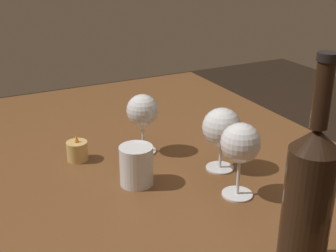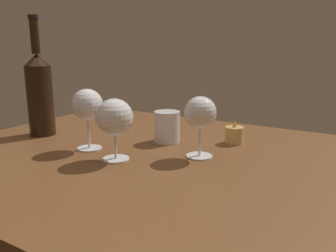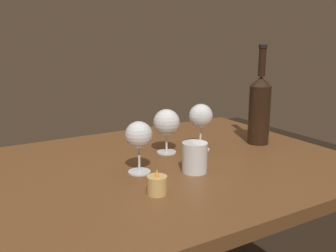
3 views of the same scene
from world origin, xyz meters
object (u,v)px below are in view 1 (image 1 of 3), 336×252
(wine_bottle, at_px, (308,197))
(votive_candle, at_px, (77,151))
(wine_glass_right, at_px, (142,112))
(wine_glass_left, at_px, (222,128))
(water_tumbler, at_px, (136,167))
(wine_glass_centre, at_px, (240,145))

(wine_bottle, bearing_deg, votive_candle, 21.46)
(wine_bottle, xyz_separation_m, votive_candle, (0.55, 0.22, -0.11))
(wine_glass_right, relative_size, wine_bottle, 0.43)
(wine_glass_left, height_order, wine_bottle, wine_bottle)
(wine_glass_right, bearing_deg, water_tumbler, 151.12)
(wine_bottle, relative_size, water_tumbler, 4.03)
(wine_glass_centre, xyz_separation_m, wine_bottle, (-0.23, 0.04, 0.02))
(wine_bottle, bearing_deg, wine_glass_centre, -9.49)
(wine_glass_left, height_order, wine_glass_right, wine_glass_right)
(wine_glass_right, distance_m, wine_glass_centre, 0.30)
(wine_glass_left, xyz_separation_m, water_tumbler, (0.02, 0.20, -0.06))
(wine_glass_right, bearing_deg, wine_bottle, -174.12)
(water_tumbler, bearing_deg, wine_glass_centre, -129.77)
(wine_glass_centre, bearing_deg, votive_candle, 38.97)
(water_tumbler, bearing_deg, wine_bottle, -160.71)
(wine_glass_centre, xyz_separation_m, water_tumbler, (0.14, 0.17, -0.08))
(wine_glass_centre, height_order, wine_bottle, wine_bottle)
(wine_glass_centre, distance_m, water_tumbler, 0.24)
(wine_glass_left, distance_m, wine_glass_right, 0.21)
(wine_glass_left, xyz_separation_m, wine_bottle, (-0.35, 0.07, 0.03))
(wine_glass_left, height_order, water_tumbler, wine_glass_left)
(wine_glass_left, relative_size, wine_bottle, 0.42)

